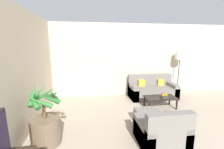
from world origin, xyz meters
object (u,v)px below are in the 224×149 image
object	(u,v)px
sofa_loveseat	(152,90)
apple_green	(166,95)
floor_lamp	(180,58)
coffee_table	(160,98)
ottoman	(147,117)
fruit_bowl	(164,97)
potted_palm	(45,125)
armchair	(161,132)
apple_red	(163,94)
orange_fruit	(163,95)

from	to	relation	value
sofa_loveseat	apple_green	size ratio (longest dim) A/B	20.87
floor_lamp	coffee_table	distance (m)	2.02
sofa_loveseat	floor_lamp	bearing A→B (deg)	9.08
sofa_loveseat	ottoman	size ratio (longest dim) A/B	2.98
floor_lamp	fruit_bowl	size ratio (longest dim) A/B	7.33
potted_palm	armchair	world-z (taller)	potted_palm
armchair	sofa_loveseat	bearing A→B (deg)	70.08
coffee_table	ottoman	world-z (taller)	ottoman
sofa_loveseat	apple_red	world-z (taller)	sofa_loveseat
potted_palm	armchair	bearing A→B (deg)	-9.54
fruit_bowl	apple_green	bearing A→B (deg)	-38.92
apple_red	ottoman	bearing A→B (deg)	-134.20
apple_green	orange_fruit	distance (m)	0.09
sofa_loveseat	apple_red	size ratio (longest dim) A/B	21.30
fruit_bowl	coffee_table	bearing A→B (deg)	136.01
armchair	coffee_table	bearing A→B (deg)	64.34
apple_red	coffee_table	bearing A→B (deg)	153.19
floor_lamp	ottoman	size ratio (longest dim) A/B	2.92
potted_palm	apple_red	bearing A→B (deg)	22.38
potted_palm	apple_red	distance (m)	3.32
orange_fruit	armchair	xyz separation A→B (m)	(-0.82, -1.55, -0.18)
coffee_table	apple_red	world-z (taller)	apple_red
apple_red	apple_green	size ratio (longest dim) A/B	0.98
apple_red	ottoman	distance (m)	1.19
coffee_table	armchair	size ratio (longest dim) A/B	1.10
sofa_loveseat	potted_palm	bearing A→B (deg)	-144.95
apple_red	armchair	bearing A→B (deg)	-117.38
apple_green	coffee_table	bearing A→B (deg)	138.02
sofa_loveseat	floor_lamp	size ratio (longest dim) A/B	1.02
coffee_table	armchair	world-z (taller)	armchair
floor_lamp	coffee_table	xyz separation A→B (m)	(-1.25, -1.11, -1.13)
orange_fruit	fruit_bowl	bearing A→B (deg)	46.07
potted_palm	armchair	distance (m)	2.26
potted_palm	fruit_bowl	xyz separation A→B (m)	(3.09, 1.22, -0.03)
armchair	ottoman	xyz separation A→B (m)	(0.04, 0.80, -0.08)
sofa_loveseat	armchair	distance (m)	2.75
sofa_loveseat	armchair	size ratio (longest dim) A/B	1.95
fruit_bowl	armchair	size ratio (longest dim) A/B	0.26
coffee_table	ottoman	distance (m)	1.15
potted_palm	fruit_bowl	distance (m)	3.32
coffee_table	orange_fruit	xyz separation A→B (m)	(0.03, -0.11, 0.14)
potted_palm	sofa_loveseat	world-z (taller)	potted_palm
fruit_bowl	orange_fruit	world-z (taller)	orange_fruit
orange_fruit	armchair	world-z (taller)	armchair
fruit_bowl	apple_green	world-z (taller)	apple_green
apple_green	armchair	bearing A→B (deg)	-120.57
coffee_table	orange_fruit	world-z (taller)	orange_fruit
coffee_table	ottoman	xyz separation A→B (m)	(-0.76, -0.86, -0.12)
floor_lamp	armchair	world-z (taller)	floor_lamp
potted_palm	coffee_table	distance (m)	3.28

